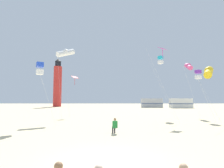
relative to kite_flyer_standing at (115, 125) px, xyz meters
name	(u,v)px	position (x,y,z in m)	size (l,w,h in m)	color
ground	(106,164)	(-0.47, -6.45, -0.61)	(200.00, 200.00, 0.00)	beige
kite_flyer_standing	(115,125)	(0.00, 0.00, 0.00)	(0.44, 0.56, 1.16)	#238438
kite_diamond_scarlet	(74,78)	(-5.86, 13.51, 5.11)	(2.19, 2.19, 6.13)	silver
kite_tube_rainbow	(188,66)	(11.78, 13.83, 7.05)	(2.13, 2.57, 8.37)	silver
kite_box_violet	(198,75)	(10.83, 8.90, 5.09)	(2.41, 1.79, 6.28)	silver
kite_tube_gold	(209,72)	(9.12, 3.31, 4.58)	(2.51, 2.78, 5.90)	silver
kite_box_cyan	(161,60)	(7.00, 12.26, 7.70)	(3.32, 2.51, 8.90)	silver
kite_box_blue	(40,68)	(-6.90, 2.80, 4.81)	(1.96, 1.96, 6.00)	silver
kite_tube_white	(66,53)	(-6.08, 8.78, 7.86)	(2.24, 2.28, 9.18)	silver
kite_diamond_magenta	(162,51)	(5.88, 7.35, 7.68)	(3.30, 2.93, 8.86)	silver
lighthouse_distant	(58,84)	(-18.93, 48.95, 7.22)	(2.80, 2.80, 16.80)	red
rv_van_silver	(152,103)	(12.43, 42.76, 0.78)	(6.49, 2.48, 2.80)	#B7BABF
rv_van_white	(181,103)	(20.32, 39.58, 0.78)	(6.52, 2.56, 2.80)	white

